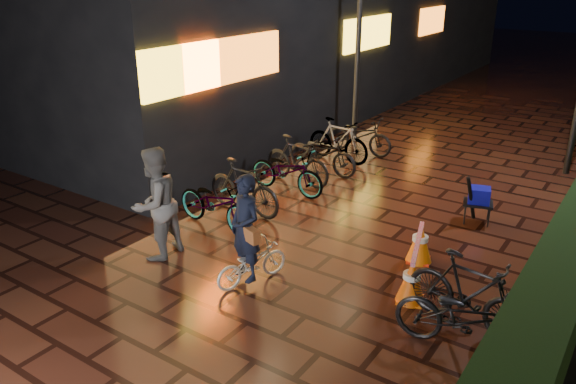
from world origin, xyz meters
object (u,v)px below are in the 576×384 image
Objects in this scene: cyclist at (248,245)px; traffic_barrier at (416,260)px; bystander_person at (155,204)px; cart_assembly at (478,197)px.

cyclist reaches higher than traffic_barrier.
bystander_person reaches higher than traffic_barrier.
bystander_person is 5.66m from cart_assembly.
bystander_person is 1.89× the size of cart_assembly.
traffic_barrier is at bearing -92.93° from cart_assembly.
cart_assembly is at bearing 135.05° from bystander_person.
bystander_person is 1.75m from cyclist.
cart_assembly is at bearing 87.07° from traffic_barrier.
cart_assembly is (0.13, 2.54, 0.17)m from traffic_barrier.
bystander_person is 4.07m from traffic_barrier.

